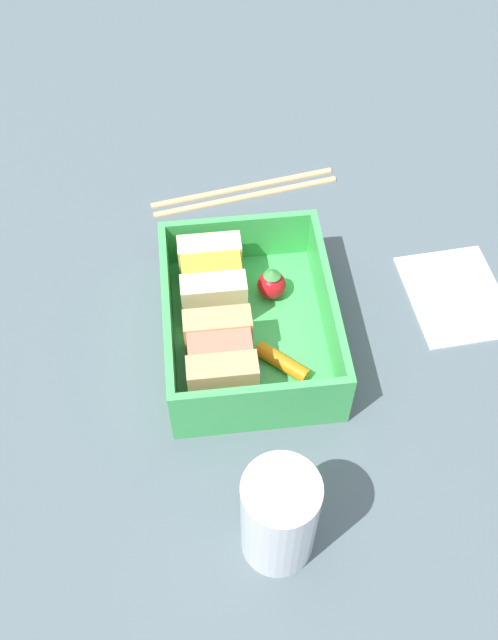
{
  "coord_description": "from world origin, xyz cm",
  "views": [
    {
      "loc": [
        -34.33,
        3.88,
        49.81
      ],
      "look_at": [
        0.0,
        0.0,
        2.7
      ],
      "focal_mm": 40.0,
      "sensor_mm": 36.0,
      "label": 1
    }
  ],
  "objects_px": {
    "sandwich_left": "(221,357)",
    "folded_napkin": "(456,295)",
    "strawberry_far_left": "(272,284)",
    "chopstick_pair": "(244,190)",
    "sandwich_center_left": "(212,280)",
    "drinking_glass": "(285,517)",
    "carrot_stick_far_left": "(282,362)"
  },
  "relations": [
    {
      "from": "sandwich_center_left",
      "to": "carrot_stick_far_left",
      "type": "height_order",
      "value": "sandwich_center_left"
    },
    {
      "from": "sandwich_left",
      "to": "strawberry_far_left",
      "type": "xyz_separation_m",
      "value": [
        0.08,
        -0.05,
        -0.01
      ]
    },
    {
      "from": "strawberry_far_left",
      "to": "chopstick_pair",
      "type": "bearing_deg",
      "value": 3.38
    },
    {
      "from": "folded_napkin",
      "to": "carrot_stick_far_left",
      "type": "bearing_deg",
      "value": 111.06
    },
    {
      "from": "sandwich_left",
      "to": "chopstick_pair",
      "type": "height_order",
      "value": "sandwich_left"
    },
    {
      "from": "drinking_glass",
      "to": "folded_napkin",
      "type": "relative_size",
      "value": 0.9
    },
    {
      "from": "sandwich_center_left",
      "to": "drinking_glass",
      "type": "relative_size",
      "value": 0.69
    },
    {
      "from": "sandwich_left",
      "to": "drinking_glass",
      "type": "height_order",
      "value": "drinking_glass"
    },
    {
      "from": "strawberry_far_left",
      "to": "sandwich_left",
      "type": "bearing_deg",
      "value": 146.48
    },
    {
      "from": "carrot_stick_far_left",
      "to": "strawberry_far_left",
      "type": "height_order",
      "value": "strawberry_far_left"
    },
    {
      "from": "chopstick_pair",
      "to": "folded_napkin",
      "type": "height_order",
      "value": "chopstick_pair"
    },
    {
      "from": "carrot_stick_far_left",
      "to": "chopstick_pair",
      "type": "height_order",
      "value": "carrot_stick_far_left"
    },
    {
      "from": "sandwich_left",
      "to": "folded_napkin",
      "type": "bearing_deg",
      "value": -73.23
    },
    {
      "from": "sandwich_center_left",
      "to": "chopstick_pair",
      "type": "height_order",
      "value": "sandwich_center_left"
    },
    {
      "from": "sandwich_center_left",
      "to": "folded_napkin",
      "type": "distance_m",
      "value": 0.22
    },
    {
      "from": "chopstick_pair",
      "to": "sandwich_left",
      "type": "bearing_deg",
      "value": 168.96
    },
    {
      "from": "sandwich_left",
      "to": "folded_napkin",
      "type": "height_order",
      "value": "sandwich_left"
    },
    {
      "from": "carrot_stick_far_left",
      "to": "chopstick_pair",
      "type": "bearing_deg",
      "value": 1.91
    },
    {
      "from": "strawberry_far_left",
      "to": "chopstick_pair",
      "type": "height_order",
      "value": "strawberry_far_left"
    },
    {
      "from": "sandwich_left",
      "to": "strawberry_far_left",
      "type": "relative_size",
      "value": 2.09
    },
    {
      "from": "carrot_stick_far_left",
      "to": "folded_napkin",
      "type": "relative_size",
      "value": 0.45
    },
    {
      "from": "strawberry_far_left",
      "to": "chopstick_pair",
      "type": "distance_m",
      "value": 0.14
    },
    {
      "from": "chopstick_pair",
      "to": "strawberry_far_left",
      "type": "bearing_deg",
      "value": -176.62
    },
    {
      "from": "sandwich_left",
      "to": "drinking_glass",
      "type": "bearing_deg",
      "value": -167.45
    },
    {
      "from": "sandwich_center_left",
      "to": "folded_napkin",
      "type": "bearing_deg",
      "value": -93.75
    },
    {
      "from": "sandwich_left",
      "to": "strawberry_far_left",
      "type": "bearing_deg",
      "value": -33.52
    },
    {
      "from": "sandwich_center_left",
      "to": "strawberry_far_left",
      "type": "height_order",
      "value": "sandwich_center_left"
    },
    {
      "from": "chopstick_pair",
      "to": "folded_napkin",
      "type": "relative_size",
      "value": 1.81
    },
    {
      "from": "strawberry_far_left",
      "to": "folded_napkin",
      "type": "xyz_separation_m",
      "value": [
        -0.01,
        -0.16,
        -0.02
      ]
    },
    {
      "from": "carrot_stick_far_left",
      "to": "sandwich_left",
      "type": "bearing_deg",
      "value": 91.22
    },
    {
      "from": "sandwich_left",
      "to": "folded_napkin",
      "type": "relative_size",
      "value": 0.62
    },
    {
      "from": "carrot_stick_far_left",
      "to": "strawberry_far_left",
      "type": "distance_m",
      "value": 0.08
    }
  ]
}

